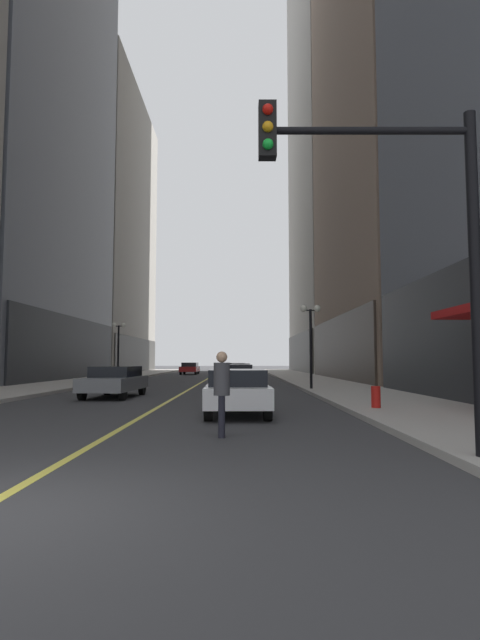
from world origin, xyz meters
The scene contains 17 objects.
ground_plane centered at (0.00, 35.00, 0.00)m, with size 200.00×200.00×0.00m, color #38383A.
sidewalk_left centered at (-8.25, 35.00, 0.07)m, with size 4.50×78.00×0.15m, color #ADA8A0.
sidewalk_right centered at (8.25, 35.00, 0.07)m, with size 4.50×78.00×0.15m, color #ADA8A0.
lane_centre_stripe centered at (0.00, 35.00, 0.00)m, with size 0.16×70.00×0.01m, color #E5D64C.
building_left_far centered at (-15.68, 60.00, 18.46)m, with size 10.57×26.00×37.10m.
building_right_far centered at (18.09, 60.00, 34.62)m, with size 15.37×26.00×69.38m.
car_white centered at (2.69, 9.48, 0.72)m, with size 1.88×4.29×1.32m.
car_grey centered at (-2.62, 16.50, 0.72)m, with size 2.06×4.71×1.32m.
car_navy centered at (2.68, 25.86, 0.72)m, with size 1.93×4.28×1.32m.
car_black centered at (2.84, 36.07, 0.72)m, with size 1.88×4.74×1.32m.
car_green centered at (2.41, 43.04, 0.72)m, with size 2.00×4.19×1.32m.
car_red centered at (-2.85, 51.14, 0.72)m, with size 1.93×4.52×1.32m.
pedestrian_with_orange_bag centered at (2.39, 5.29, 1.04)m, with size 0.34×0.34×1.77m.
traffic_light_near_right centered at (5.35, 2.41, 3.74)m, with size 3.43×0.35×5.65m.
street_lamp_left_far centered at (-6.40, 32.59, 3.26)m, with size 1.06×0.36×4.43m.
street_lamp_right_mid centered at (6.40, 20.51, 3.26)m, with size 1.06×0.36×4.43m.
fire_hydrant_right centered at (6.90, 10.15, 0.40)m, with size 0.28×0.28×0.80m, color red.
Camera 1 is at (2.77, -5.23, 1.59)m, focal length 28.20 mm.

